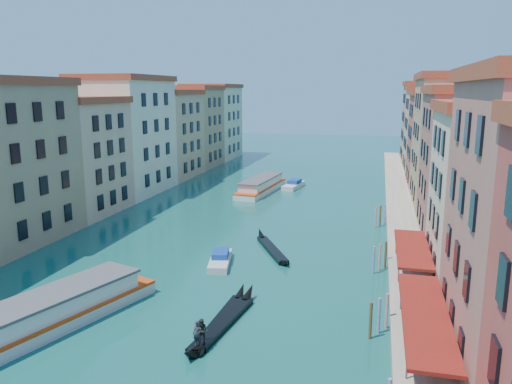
% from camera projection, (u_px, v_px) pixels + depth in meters
% --- Properties ---
extents(left_bank_palazzos, '(12.80, 128.40, 21.00)m').
position_uv_depth(left_bank_palazzos, '(108.00, 143.00, 84.00)').
color(left_bank_palazzos, beige).
rests_on(left_bank_palazzos, ground).
extents(right_bank_palazzos, '(12.80, 128.40, 21.00)m').
position_uv_depth(right_bank_palazzos, '(462.00, 152.00, 71.09)').
color(right_bank_palazzos, '#A93D34').
rests_on(right_bank_palazzos, ground).
extents(quay, '(4.00, 140.00, 1.00)m').
position_uv_depth(quay, '(400.00, 212.00, 74.84)').
color(quay, gray).
rests_on(quay, ground).
extents(restaurant_awnings, '(3.20, 44.55, 3.12)m').
position_uv_depth(restaurant_awnings, '(426.00, 319.00, 34.36)').
color(restaurant_awnings, maroon).
rests_on(restaurant_awnings, ground).
extents(mooring_poles_right, '(1.44, 54.24, 3.20)m').
position_uv_depth(mooring_poles_right, '(379.00, 303.00, 40.94)').
color(mooring_poles_right, brown).
rests_on(mooring_poles_right, ground).
extents(vaporetto_near, '(9.92, 19.04, 2.78)m').
position_uv_depth(vaporetto_near, '(53.00, 311.00, 39.45)').
color(vaporetto_near, beige).
rests_on(vaporetto_near, ground).
extents(vaporetto_far, '(5.92, 18.05, 2.64)m').
position_uv_depth(vaporetto_far, '(261.00, 185.00, 91.86)').
color(vaporetto_far, silver).
rests_on(vaporetto_far, ground).
extents(gondola_fore, '(2.71, 13.06, 2.61)m').
position_uv_depth(gondola_fore, '(223.00, 321.00, 39.53)').
color(gondola_fore, black).
rests_on(gondola_fore, ground).
extents(gondola_right, '(1.52, 12.38, 2.47)m').
position_uv_depth(gondola_right, '(220.00, 320.00, 39.79)').
color(gondola_right, black).
rests_on(gondola_right, ground).
extents(gondola_far, '(6.74, 11.56, 1.79)m').
position_uv_depth(gondola_far, '(271.00, 248.00, 58.18)').
color(gondola_far, black).
rests_on(gondola_far, ground).
extents(motorboat_mid, '(3.34, 6.78, 1.35)m').
position_uv_depth(motorboat_mid, '(220.00, 259.00, 53.78)').
color(motorboat_mid, beige).
rests_on(motorboat_mid, ground).
extents(motorboat_far, '(3.52, 7.75, 1.55)m').
position_uv_depth(motorboat_far, '(294.00, 185.00, 95.61)').
color(motorboat_far, silver).
rests_on(motorboat_far, ground).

